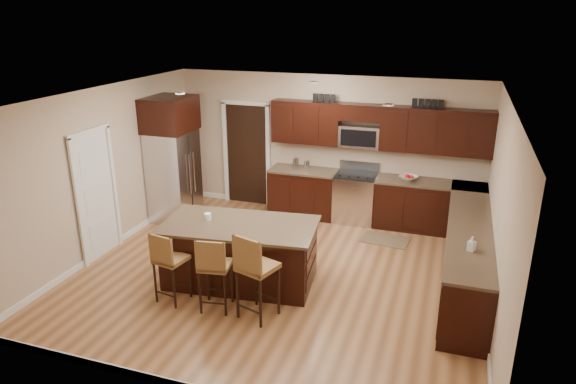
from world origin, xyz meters
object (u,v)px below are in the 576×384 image
(stool_left, at_px, (168,260))
(refrigerator, at_px, (173,158))
(stool_mid, at_px, (214,266))
(island, at_px, (240,255))
(range, at_px, (355,197))
(stool_right, at_px, (254,267))

(stool_left, relative_size, refrigerator, 0.44)
(refrigerator, bearing_deg, stool_mid, -51.48)
(refrigerator, bearing_deg, island, -40.84)
(range, height_order, island, range)
(island, height_order, stool_right, stool_right)
(island, distance_m, stool_right, 1.07)
(range, height_order, stool_mid, range)
(stool_mid, bearing_deg, stool_right, -9.98)
(island, height_order, refrigerator, refrigerator)
(stool_mid, height_order, stool_right, stool_right)
(stool_mid, bearing_deg, stool_left, 170.40)
(range, bearing_deg, stool_mid, -107.21)
(stool_right, height_order, refrigerator, refrigerator)
(range, distance_m, island, 3.06)
(stool_left, relative_size, stool_mid, 0.97)
(island, relative_size, stool_right, 1.95)
(range, xyz_separation_m, island, (-1.14, -2.84, -0.04))
(range, distance_m, stool_right, 3.74)
(stool_right, relative_size, refrigerator, 0.51)
(island, xyz_separation_m, stool_left, (-0.69, -0.84, 0.22))
(range, height_order, refrigerator, refrigerator)
(stool_left, bearing_deg, island, 60.73)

